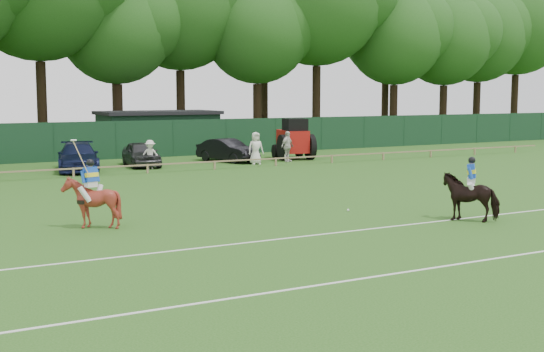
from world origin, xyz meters
TOP-DOWN VIEW (x-y plane):
  - ground at (0.00, 0.00)m, footprint 160.00×160.00m
  - horse_dark at (5.95, -1.31)m, footprint 1.97×2.02m
  - horse_chestnut at (-5.91, 3.50)m, footprint 1.74×1.86m
  - sedan_navy at (-1.99, 21.01)m, footprint 3.30×5.70m
  - hatch_grey at (1.90, 21.68)m, footprint 2.24×4.51m
  - estate_black at (7.64, 21.82)m, footprint 2.88×4.64m
  - spectator_left at (1.83, 19.90)m, footprint 1.19×0.86m
  - spectator_mid at (10.91, 19.95)m, footprint 1.23×0.89m
  - spectator_right at (8.42, 19.47)m, footprint 1.03×0.74m
  - rider_dark at (5.96, -1.32)m, footprint 0.78×0.74m
  - rider_chestnut at (-5.91, 3.49)m, footprint 0.98×0.52m
  - polo_ball at (3.31, 2.25)m, footprint 0.09×0.09m
  - pitch_lines at (0.00, -3.50)m, footprint 60.00×5.10m
  - pitch_rail at (0.00, 18.00)m, footprint 62.10×0.10m
  - perimeter_fence at (0.00, 27.00)m, footprint 92.08×0.08m
  - utility_shed at (6.00, 30.00)m, footprint 8.40×4.40m
  - tree_row at (2.00, 35.00)m, footprint 96.00×12.00m
  - tractor at (12.19, 21.33)m, footprint 2.72×3.54m

SIDE VIEW (x-z plane):
  - ground at x=0.00m, z-range 0.00..0.00m
  - tree_row at x=2.00m, z-range -10.50..10.50m
  - pitch_lines at x=0.00m, z-range 0.00..0.01m
  - polo_ball at x=3.31m, z-range 0.00..0.09m
  - pitch_rail at x=0.00m, z-range 0.20..0.70m
  - estate_black at x=7.64m, z-range 0.00..1.44m
  - hatch_grey at x=1.90m, z-range 0.00..1.48m
  - sedan_navy at x=-1.99m, z-range 0.00..1.55m
  - horse_dark at x=5.95m, z-range 0.00..1.64m
  - spectator_left at x=1.83m, z-range 0.00..1.67m
  - horse_chestnut at x=-5.91m, z-range 0.00..1.70m
  - spectator_mid at x=10.91m, z-range 0.00..1.94m
  - spectator_right at x=8.42m, z-range 0.00..1.97m
  - perimeter_fence at x=0.00m, z-range 0.00..2.50m
  - tractor at x=12.19m, z-range -0.07..2.60m
  - utility_shed at x=6.00m, z-range 0.02..3.06m
  - rider_dark at x=5.96m, z-range 0.85..2.26m
  - rider_chestnut at x=-5.91m, z-range 0.59..2.64m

